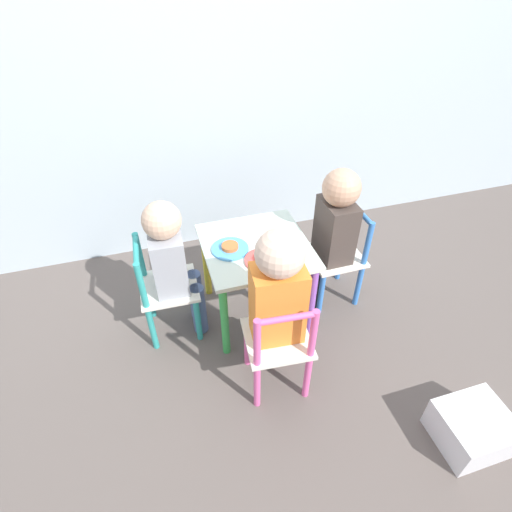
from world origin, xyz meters
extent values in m
plane|color=#5B514C|center=(0.00, 0.00, 0.00)|extent=(6.00, 6.00, 0.00)
cube|color=#B2C1CC|center=(0.00, 0.74, 1.30)|extent=(6.00, 0.06, 2.60)
cube|color=silver|center=(0.00, 0.00, 0.43)|extent=(0.48, 0.48, 0.02)
cylinder|color=green|center=(-0.21, -0.21, 0.21)|extent=(0.04, 0.04, 0.42)
cylinder|color=#8E51BC|center=(0.21, -0.21, 0.21)|extent=(0.04, 0.04, 0.42)
cylinder|color=yellow|center=(-0.21, 0.21, 0.21)|extent=(0.04, 0.04, 0.42)
cylinder|color=#DB3D38|center=(0.21, 0.21, 0.21)|extent=(0.04, 0.04, 0.42)
cube|color=silver|center=(-0.42, 0.02, 0.28)|extent=(0.27, 0.27, 0.02)
cylinder|color=teal|center=(-0.32, -0.09, 0.13)|extent=(0.03, 0.03, 0.27)
cylinder|color=teal|center=(-0.31, 0.12, 0.13)|extent=(0.03, 0.03, 0.27)
cylinder|color=teal|center=(-0.53, -0.09, 0.13)|extent=(0.03, 0.03, 0.27)
cylinder|color=teal|center=(-0.52, 0.13, 0.13)|extent=(0.03, 0.03, 0.27)
cylinder|color=teal|center=(-0.53, -0.09, 0.40)|extent=(0.03, 0.03, 0.26)
cylinder|color=teal|center=(-0.52, 0.13, 0.40)|extent=(0.03, 0.03, 0.26)
cylinder|color=teal|center=(-0.52, 0.02, 0.51)|extent=(0.03, 0.21, 0.02)
cube|color=silver|center=(-0.04, -0.42, 0.28)|extent=(0.28, 0.28, 0.02)
cylinder|color=#E5599E|center=(0.08, -0.32, 0.13)|extent=(0.03, 0.03, 0.27)
cylinder|color=#E5599E|center=(-0.13, -0.30, 0.13)|extent=(0.03, 0.03, 0.27)
cylinder|color=#E5599E|center=(0.06, -0.53, 0.13)|extent=(0.03, 0.03, 0.27)
cylinder|color=#E5599E|center=(-0.15, -0.51, 0.13)|extent=(0.03, 0.03, 0.27)
cylinder|color=#E5599E|center=(0.06, -0.53, 0.40)|extent=(0.03, 0.03, 0.26)
cylinder|color=#E5599E|center=(-0.15, -0.51, 0.40)|extent=(0.03, 0.03, 0.26)
cylinder|color=#E5599E|center=(-0.05, -0.52, 0.51)|extent=(0.21, 0.04, 0.02)
cube|color=silver|center=(0.42, 0.00, 0.28)|extent=(0.26, 0.26, 0.02)
cylinder|color=#387AD1|center=(0.31, 0.11, 0.13)|extent=(0.03, 0.03, 0.27)
cylinder|color=#387AD1|center=(0.31, -0.10, 0.13)|extent=(0.03, 0.03, 0.27)
cylinder|color=#387AD1|center=(0.52, 0.11, 0.13)|extent=(0.03, 0.03, 0.27)
cylinder|color=#387AD1|center=(0.52, -0.10, 0.13)|extent=(0.03, 0.03, 0.27)
cylinder|color=#387AD1|center=(0.52, 0.11, 0.40)|extent=(0.03, 0.03, 0.26)
cylinder|color=#387AD1|center=(0.52, -0.10, 0.40)|extent=(0.03, 0.03, 0.26)
cylinder|color=#387AD1|center=(0.52, 0.00, 0.51)|extent=(0.03, 0.21, 0.02)
cylinder|color=#4C608E|center=(-0.30, -0.04, 0.14)|extent=(0.07, 0.07, 0.28)
cylinder|color=#4C608E|center=(-0.30, 0.06, 0.14)|extent=(0.07, 0.07, 0.28)
cube|color=#999EA8|center=(-0.40, 0.01, 0.43)|extent=(0.15, 0.21, 0.29)
sphere|color=#DBB293|center=(-0.40, 0.01, 0.64)|extent=(0.16, 0.16, 0.16)
cylinder|color=#7A6B5B|center=(0.02, -0.30, 0.14)|extent=(0.07, 0.07, 0.28)
cylinder|color=#7A6B5B|center=(-0.08, -0.29, 0.14)|extent=(0.07, 0.07, 0.28)
cube|color=orange|center=(-0.03, -0.40, 0.46)|extent=(0.21, 0.16, 0.34)
sphere|color=beige|center=(-0.03, -0.40, 0.70)|extent=(0.18, 0.18, 0.18)
cylinder|color=#38383D|center=(0.30, 0.05, 0.14)|extent=(0.07, 0.07, 0.28)
cylinder|color=#38383D|center=(0.30, -0.05, 0.14)|extent=(0.07, 0.07, 0.28)
cube|color=#423833|center=(0.40, 0.00, 0.44)|extent=(0.14, 0.20, 0.31)
sphere|color=tan|center=(0.40, 0.00, 0.67)|extent=(0.18, 0.18, 0.18)
cylinder|color=#4C9EE0|center=(-0.12, 0.00, 0.44)|extent=(0.17, 0.17, 0.01)
cylinder|color=#CC6633|center=(-0.12, 0.00, 0.46)|extent=(0.08, 0.08, 0.02)
cylinder|color=#E54C47|center=(0.00, -0.12, 0.44)|extent=(0.17, 0.17, 0.01)
cylinder|color=gold|center=(0.00, -0.12, 0.46)|extent=(0.08, 0.08, 0.02)
cylinder|color=white|center=(0.12, 0.00, 0.44)|extent=(0.17, 0.17, 0.01)
cylinder|color=gold|center=(0.12, 0.00, 0.46)|extent=(0.08, 0.08, 0.02)
cube|color=silver|center=(0.60, -0.89, 0.08)|extent=(0.26, 0.23, 0.16)
camera|label=1|loc=(-0.42, -1.38, 1.56)|focal=28.00mm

